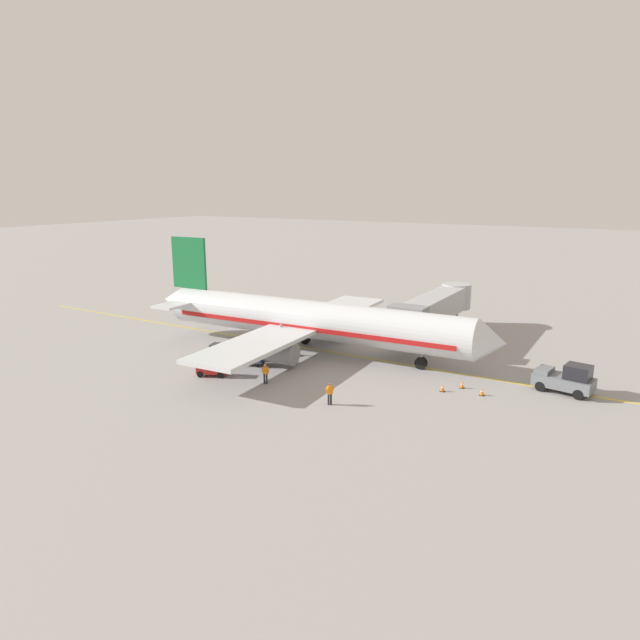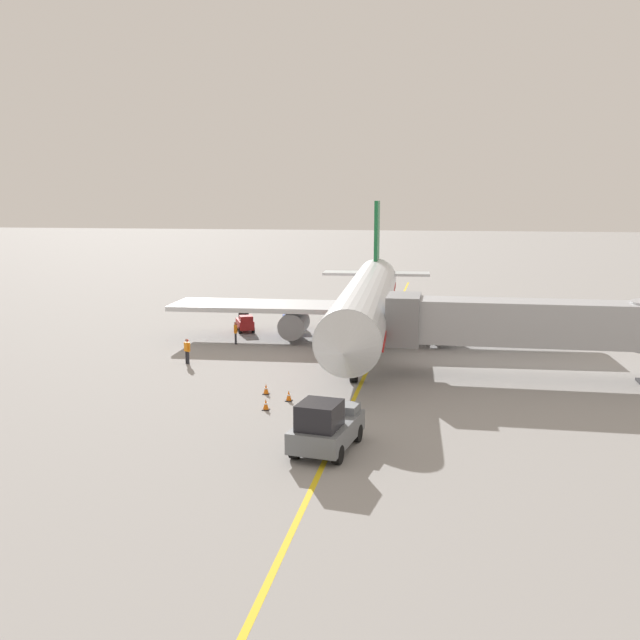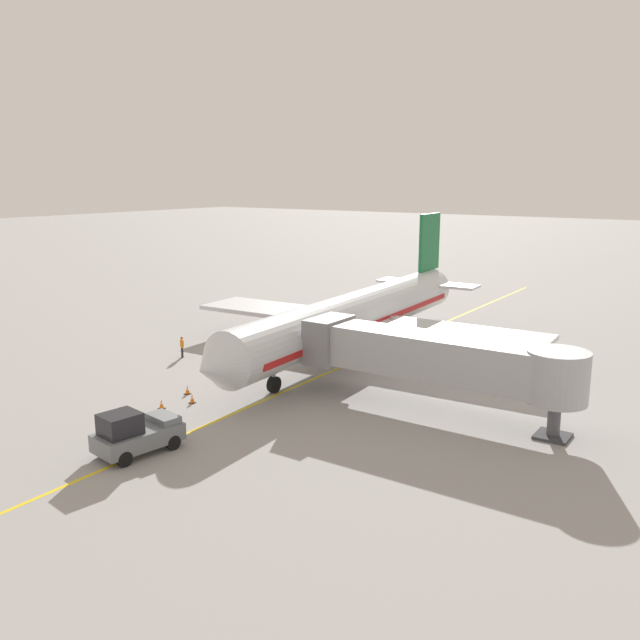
{
  "view_description": "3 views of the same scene",
  "coord_description": "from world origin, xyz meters",
  "views": [
    {
      "loc": [
        45.8,
        29.07,
        15.75
      ],
      "look_at": [
        1.32,
        2.5,
        3.45
      ],
      "focal_mm": 31.3,
      "sensor_mm": 36.0,
      "label": 1
    },
    {
      "loc": [
        -4.7,
        53.24,
        10.73
      ],
      "look_at": [
        3.88,
        4.85,
        2.37
      ],
      "focal_mm": 39.77,
      "sensor_mm": 36.0,
      "label": 2
    },
    {
      "loc": [
        -25.78,
        45.48,
        14.01
      ],
      "look_at": [
        3.78,
        2.19,
        2.7
      ],
      "focal_mm": 37.1,
      "sensor_mm": 36.0,
      "label": 3
    }
  ],
  "objects": [
    {
      "name": "baggage_cart_front",
      "position": [
        7.28,
        -1.17,
        0.95
      ],
      "size": [
        1.88,
        2.97,
        1.58
      ],
      "color": "#4C4C51",
      "rests_on": "ground"
    },
    {
      "name": "baggage_cart_second_in_train",
      "position": [
        7.66,
        -4.34,
        0.95
      ],
      "size": [
        1.88,
        2.97,
        1.58
      ],
      "color": "#4C4C51",
      "rests_on": "ground"
    },
    {
      "name": "safety_cone_nose_left",
      "position": [
        4.97,
        16.01,
        0.29
      ],
      "size": [
        0.36,
        0.36,
        0.59
      ],
      "color": "black",
      "rests_on": "ground"
    },
    {
      "name": "safety_cone_nose_right",
      "position": [
        3.42,
        17.12,
        0.29
      ],
      "size": [
        0.36,
        0.36,
        0.59
      ],
      "color": "black",
      "rests_on": "ground"
    },
    {
      "name": "parked_airliner",
      "position": [
        1.02,
        1.03,
        3.19
      ],
      "size": [
        30.21,
        37.32,
        10.63
      ],
      "color": "silver",
      "rests_on": "ground"
    },
    {
      "name": "jet_bridge",
      "position": [
        -9.97,
        9.99,
        3.46
      ],
      "size": [
        17.5,
        3.5,
        4.98
      ],
      "color": "#A8AAAF",
      "rests_on": "ground"
    },
    {
      "name": "gate_lead_in_line",
      "position": [
        0.0,
        0.0,
        0.0
      ],
      "size": [
        0.24,
        80.0,
        0.01
      ],
      "primitive_type": "cube",
      "color": "gold",
      "rests_on": "ground"
    },
    {
      "name": "ground_crew_wing_walker",
      "position": [
        10.68,
        2.86,
        0.95
      ],
      "size": [
        0.35,
        0.71,
        1.69
      ],
      "color": "#232328",
      "rests_on": "ground"
    },
    {
      "name": "ground_plane",
      "position": [
        0.0,
        0.0,
        0.0
      ],
      "size": [
        400.0,
        400.0,
        0.0
      ],
      "primitive_type": "plane",
      "color": "gray"
    },
    {
      "name": "safety_cone_wing_tip",
      "position": [
        4.23,
        18.95,
        0.29
      ],
      "size": [
        0.36,
        0.36,
        0.59
      ],
      "color": "black",
      "rests_on": "ground"
    },
    {
      "name": "pushback_tractor",
      "position": [
        0.16,
        24.38,
        1.1
      ],
      "size": [
        2.85,
        4.69,
        2.4
      ],
      "color": "slate",
      "rests_on": "ground"
    },
    {
      "name": "ground_crew_loader",
      "position": [
        11.95,
        9.7,
        0.95
      ],
      "size": [
        0.64,
        0.5,
        1.69
      ],
      "color": "#232328",
      "rests_on": "ground"
    },
    {
      "name": "baggage_tug_lead",
      "position": [
        11.39,
        -2.18,
        0.71
      ],
      "size": [
        2.12,
        2.77,
        1.62
      ],
      "color": "#B21E1E",
      "rests_on": "ground"
    }
  ]
}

